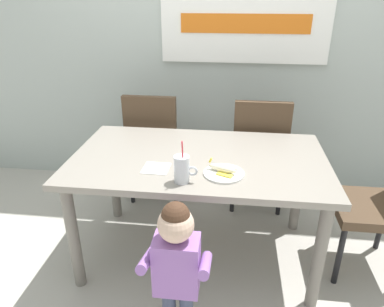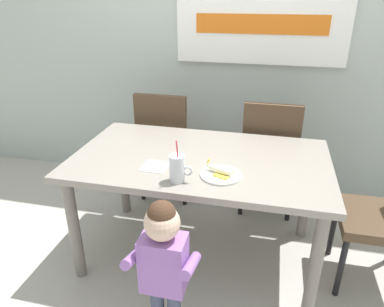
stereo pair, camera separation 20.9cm
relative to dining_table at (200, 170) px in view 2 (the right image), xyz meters
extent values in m
plane|color=#B7B2A8|center=(0.00, 0.00, -0.66)|extent=(24.00, 24.00, 0.00)
cube|color=#ADB7B2|center=(0.00, 1.13, 0.79)|extent=(6.40, 0.12, 2.90)
cube|color=white|center=(0.26, 1.05, 0.79)|extent=(1.35, 0.04, 0.62)
cube|color=orange|center=(0.26, 1.02, 0.79)|extent=(1.03, 0.01, 0.15)
cube|color=gray|center=(0.00, 0.00, 0.07)|extent=(1.57, 0.92, 0.04)
cylinder|color=slate|center=(-0.71, -0.38, -0.30)|extent=(0.07, 0.07, 0.71)
cylinder|color=slate|center=(0.71, -0.38, -0.30)|extent=(0.07, 0.07, 0.71)
cylinder|color=slate|center=(-0.71, 0.38, -0.30)|extent=(0.07, 0.07, 0.71)
cylinder|color=slate|center=(0.71, 0.38, -0.30)|extent=(0.07, 0.07, 0.71)
cube|color=#4C3826|center=(-0.45, 0.78, -0.21)|extent=(0.44, 0.44, 0.06)
cube|color=#4C3826|center=(-0.45, 0.58, 0.06)|extent=(0.42, 0.05, 0.48)
cylinder|color=black|center=(-0.26, 0.97, -0.45)|extent=(0.04, 0.04, 0.42)
cylinder|color=black|center=(-0.64, 0.97, -0.45)|extent=(0.04, 0.04, 0.42)
cylinder|color=black|center=(-0.26, 0.59, -0.45)|extent=(0.04, 0.04, 0.42)
cylinder|color=black|center=(-0.64, 0.59, -0.45)|extent=(0.04, 0.04, 0.42)
cube|color=#4C3826|center=(0.42, 0.74, -0.21)|extent=(0.44, 0.44, 0.06)
cube|color=#4C3826|center=(0.42, 0.54, 0.06)|extent=(0.42, 0.05, 0.48)
cylinder|color=black|center=(0.61, 0.93, -0.45)|extent=(0.04, 0.04, 0.42)
cylinder|color=black|center=(0.23, 0.93, -0.45)|extent=(0.04, 0.04, 0.42)
cylinder|color=black|center=(0.61, 0.55, -0.45)|extent=(0.04, 0.04, 0.42)
cylinder|color=black|center=(0.23, 0.55, -0.45)|extent=(0.04, 0.04, 0.42)
cube|color=#4C3826|center=(1.08, 0.01, -0.21)|extent=(0.44, 0.44, 0.06)
cylinder|color=black|center=(0.89, 0.20, -0.45)|extent=(0.04, 0.04, 0.42)
cylinder|color=black|center=(0.89, -0.18, -0.45)|extent=(0.04, 0.04, 0.42)
cube|color=#9966B7|center=(-0.04, -0.68, -0.17)|extent=(0.22, 0.15, 0.30)
sphere|color=beige|center=(-0.04, -0.68, 0.07)|extent=(0.17, 0.17, 0.17)
sphere|color=#472D1E|center=(-0.04, -0.68, 0.11)|extent=(0.13, 0.13, 0.13)
cylinder|color=#9966B7|center=(-0.18, -0.70, -0.14)|extent=(0.05, 0.24, 0.13)
cylinder|color=#9966B7|center=(0.10, -0.70, -0.14)|extent=(0.05, 0.24, 0.13)
cylinder|color=silver|center=(-0.06, -0.33, 0.17)|extent=(0.08, 0.08, 0.15)
cylinder|color=beige|center=(-0.06, -0.33, 0.14)|extent=(0.07, 0.07, 0.08)
torus|color=silver|center=(0.00, -0.33, 0.16)|extent=(0.06, 0.01, 0.06)
cylinder|color=#E5333F|center=(-0.05, -0.33, 0.24)|extent=(0.01, 0.06, 0.22)
cylinder|color=white|center=(0.16, -0.22, 0.10)|extent=(0.23, 0.23, 0.01)
ellipsoid|color=#F4EAC6|center=(0.15, -0.21, 0.13)|extent=(0.17, 0.11, 0.04)
cube|color=yellow|center=(0.17, -0.25, 0.11)|extent=(0.10, 0.06, 0.01)
cube|color=yellow|center=(0.19, -0.18, 0.11)|extent=(0.10, 0.06, 0.01)
cylinder|color=yellow|center=(0.09, -0.18, 0.16)|extent=(0.03, 0.02, 0.03)
cube|color=white|center=(-0.23, -0.19, 0.10)|extent=(0.15, 0.15, 0.00)
camera|label=1|loc=(0.20, -1.98, 1.03)|focal=33.15mm
camera|label=2|loc=(0.40, -1.94, 1.03)|focal=33.15mm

